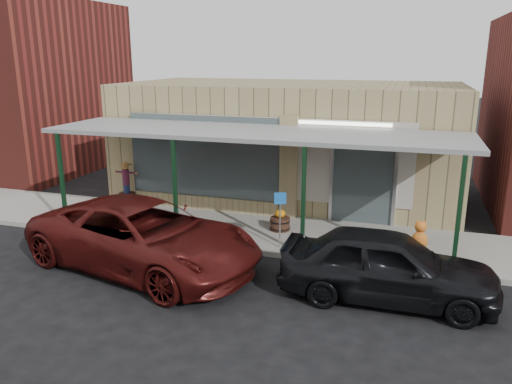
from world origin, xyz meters
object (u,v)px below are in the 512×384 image
(car_maroon, at_px, (144,236))
(barrel_pumpkin, at_px, (280,222))
(parked_sedan, at_px, (387,265))
(barrel_scarecrow, at_px, (127,190))
(handicap_sign, at_px, (280,212))

(car_maroon, bearing_deg, barrel_pumpkin, -24.55)
(parked_sedan, relative_size, car_maroon, 0.76)
(parked_sedan, bearing_deg, barrel_scarecrow, 64.48)
(parked_sedan, height_order, car_maroon, car_maroon)
(barrel_pumpkin, bearing_deg, car_maroon, -128.22)
(barrel_scarecrow, distance_m, parked_sedan, 9.99)
(car_maroon, bearing_deg, barrel_scarecrow, 49.47)
(barrel_scarecrow, relative_size, barrel_pumpkin, 2.22)
(barrel_pumpkin, bearing_deg, handicap_sign, -75.73)
(barrel_pumpkin, height_order, car_maroon, car_maroon)
(barrel_pumpkin, relative_size, car_maroon, 0.11)
(car_maroon, bearing_deg, parked_sedan, -75.39)
(parked_sedan, distance_m, car_maroon, 5.86)
(handicap_sign, bearing_deg, car_maroon, -168.55)
(handicap_sign, bearing_deg, barrel_pumpkin, 81.89)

